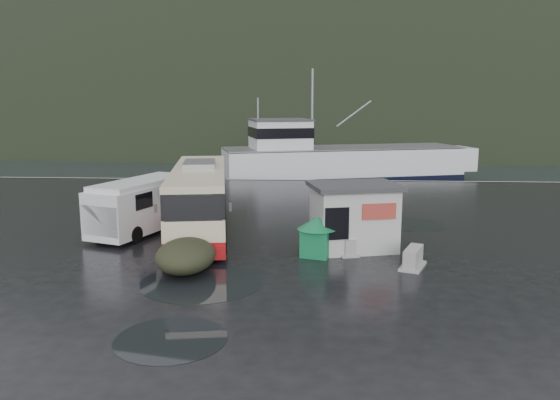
# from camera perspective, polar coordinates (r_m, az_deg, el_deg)

# --- Properties ---
(ground) EXTENTS (160.00, 160.00, 0.00)m
(ground) POSITION_cam_1_polar(r_m,az_deg,el_deg) (22.81, -5.86, -5.20)
(ground) COLOR black
(ground) RESTS_ON ground
(harbor_water) EXTENTS (300.00, 180.00, 0.02)m
(harbor_water) POSITION_cam_1_polar(r_m,az_deg,el_deg) (131.85, 1.99, 7.80)
(harbor_water) COLOR black
(harbor_water) RESTS_ON ground
(quay_edge) EXTENTS (160.00, 0.60, 1.50)m
(quay_edge) POSITION_cam_1_polar(r_m,az_deg,el_deg) (42.27, -1.46, 2.12)
(quay_edge) COLOR #999993
(quay_edge) RESTS_ON ground
(headland) EXTENTS (780.00, 540.00, 570.00)m
(headland) POSITION_cam_1_polar(r_m,az_deg,el_deg) (271.80, 4.96, 9.14)
(headland) COLOR black
(headland) RESTS_ON ground
(coach_bus) EXTENTS (4.70, 11.69, 3.21)m
(coach_bus) POSITION_cam_1_polar(r_m,az_deg,el_deg) (26.33, -8.32, -3.12)
(coach_bus) COLOR beige
(coach_bus) RESTS_ON ground
(white_van) EXTENTS (3.92, 6.36, 2.51)m
(white_van) POSITION_cam_1_polar(r_m,az_deg,el_deg) (26.43, -14.06, -3.28)
(white_van) COLOR silver
(white_van) RESTS_ON ground
(waste_bin_left) EXTENTS (1.41, 1.41, 1.59)m
(waste_bin_left) POSITION_cam_1_polar(r_m,az_deg,el_deg) (21.90, 3.86, -5.84)
(waste_bin_left) COLOR #147341
(waste_bin_left) RESTS_ON ground
(waste_bin_right) EXTENTS (1.40, 1.40, 1.56)m
(waste_bin_right) POSITION_cam_1_polar(r_m,az_deg,el_deg) (22.45, 4.65, -5.43)
(waste_bin_right) COLOR #147341
(waste_bin_right) RESTS_ON ground
(dome_tent) EXTENTS (2.25, 3.07, 1.17)m
(dome_tent) POSITION_cam_1_polar(r_m,az_deg,el_deg) (20.24, -9.78, -7.35)
(dome_tent) COLOR #282B1A
(dome_tent) RESTS_ON ground
(ticket_kiosk) EXTENTS (4.05, 3.42, 2.75)m
(ticket_kiosk) POSITION_cam_1_polar(r_m,az_deg,el_deg) (23.06, 7.63, -5.06)
(ticket_kiosk) COLOR #BABAB6
(ticket_kiosk) RESTS_ON ground
(jersey_barrier_a) EXTENTS (1.26, 1.68, 0.75)m
(jersey_barrier_a) POSITION_cam_1_polar(r_m,az_deg,el_deg) (20.98, 13.69, -6.86)
(jersey_barrier_a) COLOR #999993
(jersey_barrier_a) RESTS_ON ground
(jersey_barrier_b) EXTENTS (1.00, 1.53, 0.71)m
(jersey_barrier_b) POSITION_cam_1_polar(r_m,az_deg,el_deg) (22.35, 6.92, -5.55)
(jersey_barrier_b) COLOR #999993
(jersey_barrier_b) RESTS_ON ground
(fishing_trawler) EXTENTS (25.90, 12.49, 10.14)m
(fishing_trawler) POSITION_cam_1_polar(r_m,az_deg,el_deg) (50.12, 6.54, 3.37)
(fishing_trawler) COLOR silver
(fishing_trawler) RESTS_ON ground
(puddles) EXTENTS (12.47, 16.65, 0.01)m
(puddles) POSITION_cam_1_polar(r_m,az_deg,el_deg) (20.70, 0.24, -6.77)
(puddles) COLOR black
(puddles) RESTS_ON ground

